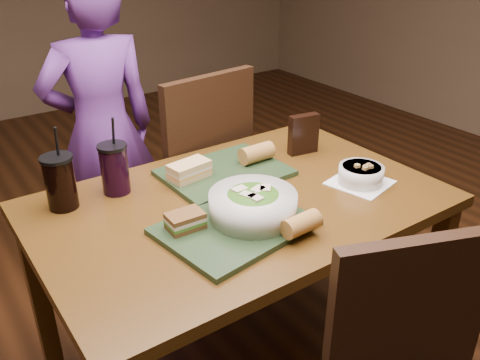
% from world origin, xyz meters
% --- Properties ---
extents(dining_table, '(1.30, 0.85, 0.75)m').
position_xyz_m(dining_table, '(0.00, 0.00, 0.66)').
color(dining_table, '#4E310F').
rests_on(dining_table, ground).
extents(chair_far, '(0.50, 0.50, 1.03)m').
position_xyz_m(chair_far, '(0.18, 0.59, 0.57)').
color(chair_far, black).
rests_on(chair_far, ground).
extents(diner, '(0.54, 0.37, 1.42)m').
position_xyz_m(diner, '(-0.11, 0.93, 0.71)').
color(diner, '#602D7C').
rests_on(diner, ground).
extents(tray_near, '(0.46, 0.38, 0.02)m').
position_xyz_m(tray_near, '(-0.12, -0.14, 0.76)').
color(tray_near, '#21341B').
rests_on(tray_near, dining_table).
extents(tray_far, '(0.43, 0.33, 0.02)m').
position_xyz_m(tray_far, '(0.06, 0.18, 0.76)').
color(tray_far, '#21341B').
rests_on(tray_far, dining_table).
extents(salad_bowl, '(0.26, 0.26, 0.09)m').
position_xyz_m(salad_bowl, '(-0.05, -0.14, 0.81)').
color(salad_bowl, silver).
rests_on(salad_bowl, tray_near).
extents(soup_bowl, '(0.23, 0.23, 0.08)m').
position_xyz_m(soup_bowl, '(0.41, -0.14, 0.78)').
color(soup_bowl, white).
rests_on(soup_bowl, dining_table).
extents(sandwich_near, '(0.11, 0.07, 0.05)m').
position_xyz_m(sandwich_near, '(-0.25, -0.08, 0.79)').
color(sandwich_near, '#593819').
rests_on(sandwich_near, tray_near).
extents(sandwich_far, '(0.15, 0.10, 0.06)m').
position_xyz_m(sandwich_far, '(-0.07, 0.20, 0.80)').
color(sandwich_far, tan).
rests_on(sandwich_far, tray_far).
extents(baguette_near, '(0.12, 0.06, 0.06)m').
position_xyz_m(baguette_near, '(0.01, -0.29, 0.80)').
color(baguette_near, '#AD7533').
rests_on(baguette_near, tray_near).
extents(baguette_far, '(0.13, 0.07, 0.06)m').
position_xyz_m(baguette_far, '(0.20, 0.18, 0.80)').
color(baguette_far, '#AD7533').
rests_on(baguette_far, tray_far).
extents(cup_cola, '(0.10, 0.10, 0.27)m').
position_xyz_m(cup_cola, '(-0.48, 0.28, 0.84)').
color(cup_cola, black).
rests_on(cup_cola, dining_table).
extents(cup_berry, '(0.10, 0.10, 0.26)m').
position_xyz_m(cup_berry, '(-0.31, 0.28, 0.84)').
color(cup_berry, black).
rests_on(cup_berry, dining_table).
extents(chip_bag, '(0.12, 0.06, 0.16)m').
position_xyz_m(chip_bag, '(0.42, 0.17, 0.83)').
color(chip_bag, black).
rests_on(chip_bag, dining_table).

